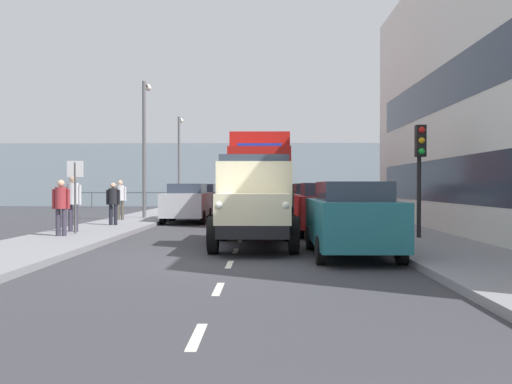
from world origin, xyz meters
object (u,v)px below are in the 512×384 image
(lorry_cargo_red, at_px, (260,176))
(car_red_kerbside_1, at_px, (325,208))
(truck_vintage_cream, at_px, (254,203))
(pedestrian_by_lamp, at_px, (61,203))
(car_white_kerbside_2, at_px, (313,203))
(traffic_light_near, at_px, (420,156))
(car_grey_oppositeside_1, at_px, (202,199))
(pedestrian_couple_a, at_px, (73,198))
(lamp_post_promenade, at_px, (145,136))
(pedestrian_with_bag, at_px, (120,196))
(lamp_post_far, at_px, (179,153))
(street_sign, at_px, (75,184))
(car_teal_kerbside_near, at_px, (351,218))
(car_maroon_kerbside_3, at_px, (304,200))
(pedestrian_in_dark_coat, at_px, (113,200))
(car_silver_oppositeside_0, at_px, (187,202))

(lorry_cargo_red, distance_m, car_red_kerbside_1, 6.84)
(truck_vintage_cream, relative_size, pedestrian_by_lamp, 3.41)
(car_white_kerbside_2, distance_m, traffic_light_near, 7.77)
(car_grey_oppositeside_1, relative_size, pedestrian_couple_a, 2.16)
(car_white_kerbside_2, relative_size, lamp_post_promenade, 0.64)
(car_white_kerbside_2, height_order, pedestrian_couple_a, pedestrian_couple_a)
(lorry_cargo_red, height_order, lamp_post_promenade, lamp_post_promenade)
(truck_vintage_cream, distance_m, car_red_kerbside_1, 4.47)
(pedestrian_by_lamp, relative_size, pedestrian_couple_a, 0.91)
(truck_vintage_cream, relative_size, pedestrian_couple_a, 3.12)
(pedestrian_with_bag, xyz_separation_m, lamp_post_far, (-0.59, -12.93, 2.62))
(car_red_kerbside_1, distance_m, lamp_post_far, 20.27)
(lorry_cargo_red, xyz_separation_m, pedestrian_couple_a, (5.98, 6.95, -0.85))
(car_white_kerbside_2, relative_size, street_sign, 1.81)
(car_teal_kerbside_near, bearing_deg, traffic_light_near, -128.29)
(car_maroon_kerbside_3, height_order, pedestrian_by_lamp, pedestrian_by_lamp)
(pedestrian_in_dark_coat, xyz_separation_m, lamp_post_promenade, (-0.12, -5.00, 2.85))
(car_red_kerbside_1, height_order, car_white_kerbside_2, same)
(lorry_cargo_red, xyz_separation_m, car_teal_kerbside_near, (-2.20, 12.02, -1.18))
(car_silver_oppositeside_0, height_order, pedestrian_by_lamp, pedestrian_by_lamp)
(car_maroon_kerbside_3, relative_size, pedestrian_in_dark_coat, 2.72)
(car_teal_kerbside_near, relative_size, car_grey_oppositeside_1, 1.11)
(pedestrian_in_dark_coat, distance_m, pedestrian_with_bag, 3.22)
(traffic_light_near, bearing_deg, pedestrian_couple_a, -10.65)
(truck_vintage_cream, height_order, pedestrian_couple_a, truck_vintage_cream)
(car_white_kerbside_2, height_order, pedestrian_by_lamp, pedestrian_by_lamp)
(pedestrian_couple_a, distance_m, traffic_light_near, 10.86)
(lorry_cargo_red, bearing_deg, pedestrian_by_lamp, 55.77)
(lamp_post_far, bearing_deg, car_white_kerbside_2, 118.92)
(pedestrian_with_bag, xyz_separation_m, traffic_light_near, (-10.69, 8.17, 1.31))
(pedestrian_couple_a, relative_size, pedestrian_with_bag, 1.05)
(truck_vintage_cream, bearing_deg, street_sign, -24.42)
(car_white_kerbside_2, height_order, car_silver_oppositeside_0, same)
(car_silver_oppositeside_0, height_order, street_sign, street_sign)
(car_red_kerbside_1, relative_size, traffic_light_near, 1.20)
(car_red_kerbside_1, distance_m, pedestrian_couple_a, 8.20)
(pedestrian_couple_a, distance_m, lamp_post_far, 19.29)
(car_white_kerbside_2, bearing_deg, truck_vintage_cream, 75.14)
(lamp_post_far, bearing_deg, pedestrian_in_dark_coat, 89.91)
(car_white_kerbside_2, distance_m, pedestrian_couple_a, 9.71)
(car_teal_kerbside_near, xyz_separation_m, pedestrian_with_bag, (8.26, -11.25, 0.27))
(car_teal_kerbside_near, distance_m, lamp_post_far, 25.54)
(lorry_cargo_red, xyz_separation_m, car_silver_oppositeside_0, (3.23, 0.22, -1.18))
(car_teal_kerbside_near, relative_size, street_sign, 1.94)
(car_silver_oppositeside_0, relative_size, pedestrian_by_lamp, 2.63)
(traffic_light_near, height_order, lamp_post_far, lamp_post_far)
(pedestrian_in_dark_coat, xyz_separation_m, pedestrian_with_bag, (0.56, -3.17, 0.08))
(pedestrian_couple_a, relative_size, traffic_light_near, 0.57)
(lorry_cargo_red, height_order, car_silver_oppositeside_0, lorry_cargo_red)
(lorry_cargo_red, height_order, lamp_post_far, lamp_post_far)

